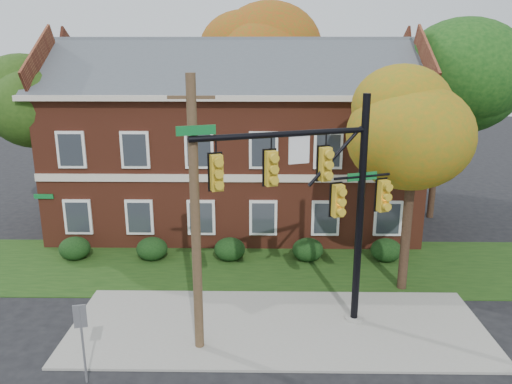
{
  "coord_description": "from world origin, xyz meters",
  "views": [
    {
      "loc": [
        -0.51,
        -14.12,
        9.03
      ],
      "look_at": [
        -0.76,
        3.0,
        4.24
      ],
      "focal_mm": 35.0,
      "sensor_mm": 36.0,
      "label": 1
    }
  ],
  "objects_px": {
    "sign_post": "(82,331)",
    "apartment_building": "(235,132)",
    "tree_near_right": "(423,121)",
    "traffic_signal": "(322,191)",
    "tree_right_rear": "(451,71)",
    "hedge_far_left": "(75,248)",
    "hedge_center": "(230,249)",
    "hedge_far_right": "(386,250)",
    "tree_far_rear": "(261,56)",
    "hedge_right": "(308,250)",
    "tree_left_rear": "(38,102)",
    "hedge_left": "(152,249)",
    "utility_pole": "(195,219)"
  },
  "relations": [
    {
      "from": "hedge_far_right",
      "to": "hedge_far_left",
      "type": "bearing_deg",
      "value": 180.0
    },
    {
      "from": "tree_near_right",
      "to": "tree_far_rear",
      "type": "bearing_deg",
      "value": 110.27
    },
    {
      "from": "hedge_left",
      "to": "tree_near_right",
      "type": "distance_m",
      "value": 12.68
    },
    {
      "from": "hedge_left",
      "to": "tree_left_rear",
      "type": "bearing_deg",
      "value": 146.41
    },
    {
      "from": "tree_left_rear",
      "to": "traffic_signal",
      "type": "distance_m",
      "value": 16.5
    },
    {
      "from": "tree_right_rear",
      "to": "hedge_right",
      "type": "bearing_deg",
      "value": -141.98
    },
    {
      "from": "traffic_signal",
      "to": "apartment_building",
      "type": "bearing_deg",
      "value": 86.61
    },
    {
      "from": "hedge_far_right",
      "to": "sign_post",
      "type": "relative_size",
      "value": 0.58
    },
    {
      "from": "hedge_right",
      "to": "tree_left_rear",
      "type": "height_order",
      "value": "tree_left_rear"
    },
    {
      "from": "tree_right_rear",
      "to": "traffic_signal",
      "type": "xyz_separation_m",
      "value": [
        -7.97,
        -11.86,
        -3.26
      ]
    },
    {
      "from": "hedge_far_left",
      "to": "traffic_signal",
      "type": "bearing_deg",
      "value": -29.07
    },
    {
      "from": "hedge_far_left",
      "to": "hedge_center",
      "type": "height_order",
      "value": "same"
    },
    {
      "from": "tree_far_rear",
      "to": "apartment_building",
      "type": "bearing_deg",
      "value": -99.71
    },
    {
      "from": "hedge_far_left",
      "to": "hedge_center",
      "type": "xyz_separation_m",
      "value": [
        7.0,
        0.0,
        0.0
      ]
    },
    {
      "from": "hedge_center",
      "to": "hedge_right",
      "type": "xyz_separation_m",
      "value": [
        3.5,
        0.0,
        0.0
      ]
    },
    {
      "from": "apartment_building",
      "to": "tree_right_rear",
      "type": "xyz_separation_m",
      "value": [
        11.31,
        0.86,
        3.13
      ]
    },
    {
      "from": "traffic_signal",
      "to": "hedge_left",
      "type": "bearing_deg",
      "value": 119.66
    },
    {
      "from": "traffic_signal",
      "to": "tree_near_right",
      "type": "bearing_deg",
      "value": 16.65
    },
    {
      "from": "hedge_far_right",
      "to": "tree_near_right",
      "type": "distance_m",
      "value": 6.77
    },
    {
      "from": "traffic_signal",
      "to": "sign_post",
      "type": "distance_m",
      "value": 8.12
    },
    {
      "from": "hedge_far_left",
      "to": "tree_far_rear",
      "type": "height_order",
      "value": "tree_far_rear"
    },
    {
      "from": "apartment_building",
      "to": "hedge_far_left",
      "type": "height_order",
      "value": "apartment_building"
    },
    {
      "from": "hedge_left",
      "to": "traffic_signal",
      "type": "height_order",
      "value": "traffic_signal"
    },
    {
      "from": "hedge_far_right",
      "to": "hedge_right",
      "type": "bearing_deg",
      "value": 180.0
    },
    {
      "from": "hedge_far_right",
      "to": "tree_far_rear",
      "type": "xyz_separation_m",
      "value": [
        -5.66,
        13.09,
        8.32
      ]
    },
    {
      "from": "hedge_far_left",
      "to": "tree_near_right",
      "type": "height_order",
      "value": "tree_near_right"
    },
    {
      "from": "hedge_left",
      "to": "traffic_signal",
      "type": "bearing_deg",
      "value": -40.04
    },
    {
      "from": "hedge_center",
      "to": "tree_left_rear",
      "type": "xyz_separation_m",
      "value": [
        -9.73,
        4.14,
        6.16
      ]
    },
    {
      "from": "hedge_left",
      "to": "tree_left_rear",
      "type": "xyz_separation_m",
      "value": [
        -6.23,
        4.14,
        6.16
      ]
    },
    {
      "from": "hedge_far_right",
      "to": "traffic_signal",
      "type": "bearing_deg",
      "value": -122.42
    },
    {
      "from": "hedge_right",
      "to": "traffic_signal",
      "type": "xyz_separation_m",
      "value": [
        -0.15,
        -5.75,
        4.34
      ]
    },
    {
      "from": "hedge_far_left",
      "to": "tree_left_rear",
      "type": "xyz_separation_m",
      "value": [
        -2.73,
        4.14,
        6.16
      ]
    },
    {
      "from": "hedge_far_right",
      "to": "tree_far_rear",
      "type": "bearing_deg",
      "value": 113.37
    },
    {
      "from": "utility_pole",
      "to": "hedge_far_right",
      "type": "bearing_deg",
      "value": 42.34
    },
    {
      "from": "tree_near_right",
      "to": "traffic_signal",
      "type": "bearing_deg",
      "value": -143.04
    },
    {
      "from": "hedge_right",
      "to": "utility_pole",
      "type": "height_order",
      "value": "utility_pole"
    },
    {
      "from": "hedge_center",
      "to": "tree_right_rear",
      "type": "bearing_deg",
      "value": 28.37
    },
    {
      "from": "hedge_center",
      "to": "sign_post",
      "type": "distance_m",
      "value": 9.44
    },
    {
      "from": "sign_post",
      "to": "apartment_building",
      "type": "bearing_deg",
      "value": 62.11
    },
    {
      "from": "tree_near_right",
      "to": "tree_right_rear",
      "type": "bearing_deg",
      "value": 65.42
    },
    {
      "from": "hedge_far_right",
      "to": "tree_near_right",
      "type": "relative_size",
      "value": 0.16
    },
    {
      "from": "hedge_left",
      "to": "apartment_building",
      "type": "bearing_deg",
      "value": 56.33
    },
    {
      "from": "hedge_center",
      "to": "hedge_far_left",
      "type": "bearing_deg",
      "value": 180.0
    },
    {
      "from": "tree_right_rear",
      "to": "hedge_center",
      "type": "bearing_deg",
      "value": -151.63
    },
    {
      "from": "tree_left_rear",
      "to": "sign_post",
      "type": "height_order",
      "value": "tree_left_rear"
    },
    {
      "from": "tree_near_right",
      "to": "traffic_signal",
      "type": "distance_m",
      "value": 5.18
    },
    {
      "from": "apartment_building",
      "to": "tree_left_rear",
      "type": "xyz_separation_m",
      "value": [
        -9.73,
        -1.12,
        1.69
      ]
    },
    {
      "from": "tree_near_right",
      "to": "tree_left_rear",
      "type": "xyz_separation_m",
      "value": [
        -16.95,
        6.97,
        0.01
      ]
    },
    {
      "from": "apartment_building",
      "to": "hedge_far_right",
      "type": "relative_size",
      "value": 13.43
    },
    {
      "from": "tree_near_right",
      "to": "tree_left_rear",
      "type": "bearing_deg",
      "value": 157.64
    }
  ]
}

